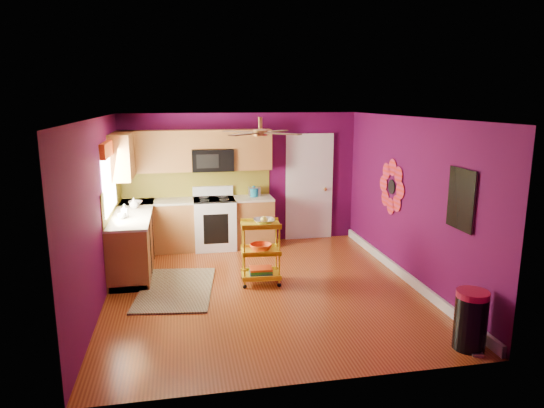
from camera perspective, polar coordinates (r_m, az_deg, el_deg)
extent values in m
plane|color=maroon|center=(7.30, -1.03, -9.90)|extent=(5.00, 5.00, 0.00)
cube|color=#50093E|center=(9.35, -3.67, 2.99)|extent=(4.50, 0.04, 2.50)
cube|color=#50093E|center=(4.57, 4.30, -6.94)|extent=(4.50, 0.04, 2.50)
cube|color=#50093E|center=(6.92, -19.77, -1.01)|extent=(0.04, 5.00, 2.50)
cube|color=#50093E|center=(7.62, 15.85, 0.43)|extent=(0.04, 5.00, 2.50)
cube|color=silver|center=(6.76, -1.11, 10.13)|extent=(4.50, 5.00, 0.04)
cube|color=white|center=(7.93, 15.15, -7.96)|extent=(0.05, 4.90, 0.14)
cube|color=brown|center=(8.37, -15.97, -4.18)|extent=(0.60, 2.30, 0.90)
cube|color=brown|center=(9.16, -8.65, -2.44)|extent=(2.80, 0.60, 0.90)
cube|color=beige|center=(8.26, -16.16, -1.05)|extent=(0.63, 2.30, 0.04)
cube|color=beige|center=(9.05, -8.75, 0.44)|extent=(2.80, 0.63, 0.04)
cube|color=black|center=(8.49, -15.81, -6.78)|extent=(0.54, 2.30, 0.10)
cube|color=black|center=(9.27, -8.57, -4.84)|extent=(2.80, 0.54, 0.10)
cube|color=white|center=(9.14, -6.77, -2.35)|extent=(0.76, 0.66, 0.92)
cube|color=black|center=(9.04, -6.84, 0.50)|extent=(0.76, 0.62, 0.03)
cube|color=white|center=(9.29, -6.98, 1.54)|extent=(0.76, 0.06, 0.18)
cube|color=black|center=(8.83, -6.61, -2.94)|extent=(0.45, 0.02, 0.55)
cube|color=brown|center=(9.05, -13.67, 6.03)|extent=(1.32, 0.33, 0.75)
cube|color=brown|center=(9.14, -2.40, 6.42)|extent=(0.72, 0.33, 0.75)
cube|color=brown|center=(9.04, -7.09, 7.58)|extent=(0.76, 0.33, 0.34)
cube|color=brown|center=(8.61, -17.12, 5.54)|extent=(0.33, 1.30, 0.75)
cube|color=black|center=(9.05, -7.01, 5.17)|extent=(0.76, 0.38, 0.40)
cube|color=brown|center=(9.29, -8.87, 2.46)|extent=(2.80, 0.01, 0.51)
cube|color=brown|center=(8.23, -18.28, 0.73)|extent=(0.01, 2.30, 0.51)
cube|color=white|center=(7.88, -18.65, 2.84)|extent=(0.03, 1.20, 1.00)
cube|color=#E64A14|center=(7.82, -18.66, 6.25)|extent=(0.08, 1.35, 0.22)
cube|color=white|center=(9.63, 4.37, 1.88)|extent=(0.85, 0.04, 2.05)
cube|color=white|center=(9.61, 4.40, 1.86)|extent=(0.95, 0.02, 2.15)
sphere|color=#BF8C3F|center=(9.67, 6.29, 1.74)|extent=(0.07, 0.07, 0.07)
cylinder|color=black|center=(8.13, 13.89, 1.96)|extent=(0.01, 0.24, 0.24)
cube|color=#1BB5AF|center=(6.36, 21.43, 0.52)|extent=(0.03, 0.52, 0.72)
cube|color=black|center=(6.35, 21.31, 0.52)|extent=(0.01, 0.56, 0.76)
cylinder|color=#BF8C3F|center=(6.96, -1.39, 9.53)|extent=(0.06, 0.06, 0.16)
cylinder|color=#BF8C3F|center=(6.97, -1.38, 8.38)|extent=(0.20, 0.20, 0.08)
cube|color=#4C2D19|center=(7.28, 0.38, 8.55)|extent=(0.47, 0.47, 0.01)
cube|color=#4C2D19|center=(7.20, -3.87, 8.48)|extent=(0.47, 0.47, 0.01)
cube|color=#4C2D19|center=(6.67, -3.30, 8.19)|extent=(0.47, 0.47, 0.01)
cube|color=#4C2D19|center=(6.76, 1.27, 8.26)|extent=(0.47, 0.47, 0.01)
cube|color=black|center=(7.38, -11.20, -9.76)|extent=(1.26, 1.82, 0.02)
cylinder|color=yellow|center=(7.13, -3.27, -6.25)|extent=(0.03, 0.03, 0.90)
cylinder|color=yellow|center=(7.18, 0.87, -6.10)|extent=(0.03, 0.03, 0.90)
cylinder|color=yellow|center=(7.47, -3.45, -5.38)|extent=(0.03, 0.03, 0.90)
cylinder|color=yellow|center=(7.52, 0.50, -5.25)|extent=(0.03, 0.03, 0.90)
sphere|color=black|center=(7.29, -3.22, -9.67)|extent=(0.06, 0.06, 0.06)
sphere|color=black|center=(7.34, 0.86, -9.50)|extent=(0.06, 0.06, 0.06)
sphere|color=black|center=(7.62, -3.40, -8.67)|extent=(0.06, 0.06, 0.06)
sphere|color=black|center=(7.67, 0.49, -8.52)|extent=(0.06, 0.06, 0.06)
cube|color=yellow|center=(7.20, -1.35, -2.51)|extent=(0.61, 0.46, 0.03)
cube|color=yellow|center=(7.32, -1.33, -5.62)|extent=(0.61, 0.46, 0.03)
cube|color=yellow|center=(7.44, -1.32, -8.40)|extent=(0.61, 0.46, 0.03)
imported|color=beige|center=(7.19, -0.94, -2.07)|extent=(0.34, 0.34, 0.08)
sphere|color=yellow|center=(7.19, -0.94, -1.88)|extent=(0.11, 0.11, 0.11)
imported|color=#E64A14|center=(7.30, -1.34, -5.12)|extent=(0.35, 0.35, 0.10)
cube|color=navy|center=(7.43, -1.32, -8.13)|extent=(0.35, 0.27, 0.04)
cube|color=#267233|center=(7.41, -1.32, -7.85)|extent=(0.35, 0.27, 0.04)
cube|color=#E64A14|center=(7.40, -1.32, -7.60)|extent=(0.35, 0.27, 0.03)
cylinder|color=black|center=(5.99, 22.30, -12.82)|extent=(0.44, 0.44, 0.61)
cylinder|color=#AC1838|center=(5.85, 22.58, -9.79)|extent=(0.36, 0.36, 0.07)
cube|color=beige|center=(5.98, 23.03, -16.01)|extent=(0.13, 0.09, 0.03)
cylinder|color=#116886|center=(9.19, -2.14, 1.38)|extent=(0.18, 0.18, 0.16)
sphere|color=#116886|center=(9.17, -2.15, 2.00)|extent=(0.06, 0.06, 0.06)
cube|color=beige|center=(9.22, -2.11, 1.48)|extent=(0.22, 0.15, 0.18)
imported|color=#EA3F72|center=(7.91, -16.97, -0.76)|extent=(0.09, 0.10, 0.21)
imported|color=white|center=(8.49, -15.94, 0.10)|extent=(0.15, 0.15, 0.19)
imported|color=white|center=(8.82, -15.77, 0.14)|extent=(0.25, 0.25, 0.06)
imported|color=white|center=(7.82, -17.24, -1.35)|extent=(0.12, 0.12, 0.09)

